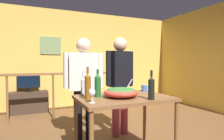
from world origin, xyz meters
The scene contains 17 objects.
ground_plane centered at (0.00, 0.00, 0.00)m, with size 7.66×7.66×0.00m, color brown.
back_wall centered at (0.00, 2.79, 1.35)m, with size 5.89×0.10×2.71m, color gold.
side_wall_right centered at (2.94, 0.84, 1.35)m, with size 0.10×4.19×2.71m, color gold.
framed_picture centered at (-0.85, 2.73, 1.70)m, with size 0.55×0.03×0.47m, color #6E8756.
stair_railing centered at (-0.34, 1.62, 0.70)m, with size 3.64×0.10×1.07m.
tv_console centered at (-1.42, 2.44, 0.26)m, with size 0.90×0.40×0.52m, color #38281E.
flat_screen_tv centered at (-1.42, 2.41, 0.77)m, with size 0.53×0.12×0.43m.
serving_table centered at (-0.30, -0.54, 0.72)m, with size 1.17×0.77×0.82m.
salad_bowl centered at (-0.35, -0.55, 0.88)m, with size 0.44×0.44×0.22m.
wine_glass centered at (-0.78, -0.72, 0.92)m, with size 0.08×0.08×0.16m.
wine_bottle_green centered at (-0.61, -0.42, 0.96)m, with size 0.08×0.08×0.35m.
wine_bottle_clear centered at (-0.74, -0.23, 0.94)m, with size 0.07×0.07×0.32m.
wine_bottle_amber centered at (-0.77, -0.51, 0.97)m, with size 0.08×0.08×0.38m.
wine_bottle_dark centered at (-0.10, -0.84, 0.96)m, with size 0.07×0.07×0.34m.
mug_blue centered at (0.19, -0.26, 0.86)m, with size 0.12×0.08×0.09m.
person_standing_left centered at (-0.62, 0.22, 0.97)m, with size 0.61×0.31×1.63m.
person_standing_right centered at (0.02, 0.22, 0.99)m, with size 0.56×0.30×1.67m.
Camera 1 is at (-1.39, -2.64, 1.25)m, focal length 30.11 mm.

